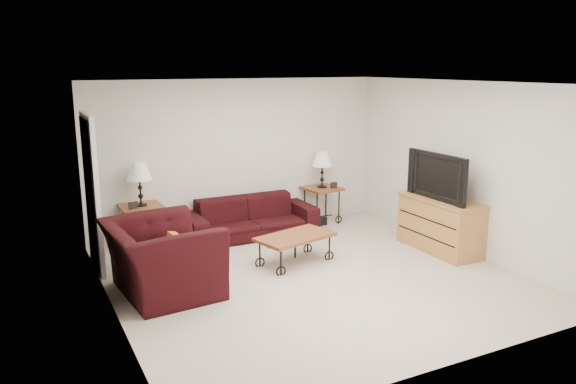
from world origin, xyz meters
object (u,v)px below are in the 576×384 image
object	(u,v)px
sofa	(250,217)
lamp_left	(140,184)
lamp_right	(322,170)
armchair	(162,258)
tv_stand	(440,225)
coffee_table	(295,249)
television	(442,176)
side_table_left	(143,227)
backpack	(317,218)
side_table_right	(322,205)

from	to	relation	value
sofa	lamp_left	xyz separation A→B (m)	(-1.69, 0.18, 0.68)
lamp_right	armchair	world-z (taller)	lamp_right
armchair	tv_stand	world-z (taller)	armchair
coffee_table	tv_stand	size ratio (longest dim) A/B	0.81
armchair	television	distance (m)	4.15
tv_stand	side_table_left	bearing A→B (deg)	151.71
coffee_table	television	world-z (taller)	television
armchair	backpack	xyz separation A→B (m)	(2.99, 1.44, -0.23)
lamp_left	sofa	bearing A→B (deg)	-6.07
sofa	side_table_right	distance (m)	1.45
lamp_right	backpack	bearing A→B (deg)	-128.66
side_table_left	lamp_left	size ratio (longest dim) A/B	1.00
side_table_left	coffee_table	distance (m)	2.40
tv_stand	coffee_table	bearing A→B (deg)	167.49
television	backpack	bearing A→B (deg)	-147.74
sofa	coffee_table	size ratio (longest dim) A/B	1.98
armchair	lamp_left	bearing A→B (deg)	-10.46
television	sofa	bearing A→B (deg)	-131.07
backpack	coffee_table	bearing A→B (deg)	-110.54
sofa	lamp_right	distance (m)	1.58
sofa	backpack	world-z (taller)	sofa
side_table_right	lamp_left	size ratio (longest dim) A/B	0.95
sofa	television	xyz separation A→B (m)	(2.22, -1.94, 0.83)
side_table_left	coffee_table	xyz separation A→B (m)	(1.75, -1.63, -0.13)
side_table_left	lamp_left	distance (m)	0.66
backpack	lamp_right	bearing A→B (deg)	71.41
side_table_right	television	xyz separation A→B (m)	(0.79, -2.12, 0.82)
side_table_right	lamp_right	xyz separation A→B (m)	(0.00, 0.00, 0.63)
coffee_table	television	xyz separation A→B (m)	(2.16, -0.48, 0.94)
side_table_right	armchair	size ratio (longest dim) A/B	0.46
sofa	backpack	size ratio (longest dim) A/B	5.01
sofa	coffee_table	xyz separation A→B (m)	(0.06, -1.45, -0.11)
backpack	television	bearing A→B (deg)	-37.67
side_table_right	backpack	xyz separation A→B (m)	(-0.31, -0.38, -0.10)
side_table_left	backpack	bearing A→B (deg)	-7.74
lamp_left	tv_stand	bearing A→B (deg)	-28.29
coffee_table	side_table_left	bearing A→B (deg)	136.98
side_table_left	lamp_left	xyz separation A→B (m)	(0.00, 0.00, 0.66)
coffee_table	tv_stand	xyz separation A→B (m)	(2.18, -0.48, 0.20)
lamp_left	coffee_table	world-z (taller)	lamp_left
lamp_left	television	distance (m)	4.45
side_table_left	television	world-z (taller)	television
coffee_table	tv_stand	bearing A→B (deg)	-12.51
lamp_left	television	size ratio (longest dim) A/B	0.56
sofa	lamp_left	bearing A→B (deg)	173.93
sofa	side_table_left	distance (m)	1.70
side_table_right	armchair	bearing A→B (deg)	-151.00
lamp_right	side_table_right	bearing A→B (deg)	0.00
side_table_right	coffee_table	size ratio (longest dim) A/B	0.58
armchair	side_table_right	bearing A→B (deg)	-66.11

